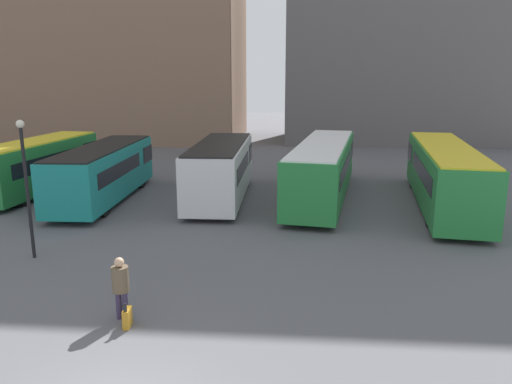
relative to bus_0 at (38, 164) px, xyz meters
The scene contains 8 objects.
bus_0 is the anchor object (origin of this frame).
bus_1 4.61m from the bus_0, 18.66° to the right, with size 2.76×10.01×2.86m.
bus_2 10.48m from the bus_0, ahead, with size 2.72×9.37×3.02m.
bus_3 15.85m from the bus_0, ahead, with size 4.37×12.48×3.02m.
bus_4 21.89m from the bus_0, ahead, with size 4.06×12.72×3.05m.
traveler 17.35m from the bus_0, 55.55° to the right, with size 0.49×0.49×1.76m.
suitcase 17.90m from the bus_0, 55.57° to the right, with size 0.20×0.45×0.73m.
lamp_post_1 11.29m from the bus_0, 63.47° to the right, with size 0.28×0.28×4.98m.
Camera 1 is at (3.56, -7.82, 6.50)m, focal length 35.00 mm.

